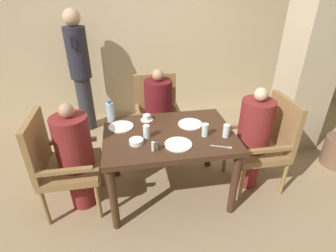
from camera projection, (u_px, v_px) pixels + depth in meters
ground_plane at (169, 191)px, 2.79m from camera, size 16.00×16.00×0.00m
wall_back at (145, 25)px, 3.81m from camera, size 8.00×0.06×2.80m
pillar_stone at (314, 41)px, 3.03m from camera, size 0.50×0.50×2.70m
dining_table at (169, 142)px, 2.49m from camera, size 1.21×0.86×0.72m
chair_left_side at (59, 161)px, 2.38m from camera, size 0.52×0.52×0.98m
diner_in_left_chair at (76, 156)px, 2.39m from camera, size 0.32×0.32×1.09m
chair_far_side at (157, 113)px, 3.25m from camera, size 0.52×0.52×0.98m
diner_in_far_chair at (159, 114)px, 3.10m from camera, size 0.32×0.32×1.12m
chair_right_side at (266, 141)px, 2.69m from camera, size 0.52×0.52×0.98m
diner_in_right_chair at (253, 138)px, 2.64m from camera, size 0.32×0.32×1.11m
standing_host at (80, 69)px, 3.58m from camera, size 0.28×0.32×1.68m
plate_main_left at (190, 124)px, 2.58m from camera, size 0.24×0.24×0.01m
plate_main_right at (121, 127)px, 2.53m from camera, size 0.24×0.24×0.01m
plate_dessert_center at (178, 144)px, 2.26m from camera, size 0.24×0.24×0.01m
teacup_with_saucer at (147, 118)px, 2.65m from camera, size 0.13×0.13×0.06m
bowl_small at (136, 142)px, 2.27m from camera, size 0.12×0.12×0.04m
water_bottle at (110, 112)px, 2.60m from camera, size 0.07×0.07×0.22m
glass_tall_near at (205, 130)px, 2.36m from camera, size 0.06×0.06×0.12m
glass_tall_mid at (226, 131)px, 2.35m from camera, size 0.06×0.06×0.12m
glass_tall_far at (146, 132)px, 2.34m from camera, size 0.06×0.06×0.12m
salt_shaker at (153, 146)px, 2.16m from camera, size 0.03×0.03×0.08m
pepper_shaker at (158, 146)px, 2.17m from camera, size 0.03×0.03×0.08m
fork_beside_plate at (223, 147)px, 2.23m from camera, size 0.17×0.08×0.00m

